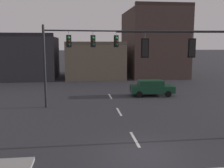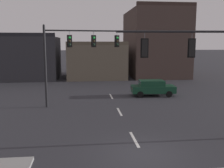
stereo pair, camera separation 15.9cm
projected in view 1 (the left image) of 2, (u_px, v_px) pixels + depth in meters
ground_plane at (143, 154)px, 12.61m from camera, size 400.00×400.00×0.00m
lane_centreline at (135, 139)px, 14.57m from camera, size 0.16×26.40×0.01m
signal_mast_near_side at (201, 61)px, 14.00m from camera, size 6.64×0.69×6.44m
signal_mast_far_side at (73, 50)px, 21.68m from camera, size 7.36×0.96×6.86m
car_lot_nearside at (152, 87)px, 26.61m from camera, size 4.54×2.13×1.61m
building_row at (101, 51)px, 41.62m from camera, size 32.25×12.33×11.11m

